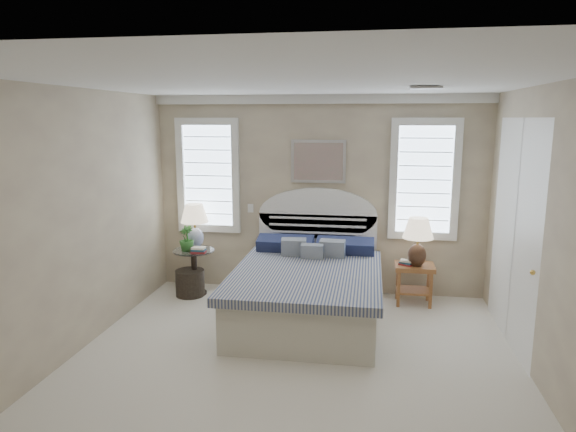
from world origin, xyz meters
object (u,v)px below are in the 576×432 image
Objects in this scene: nightstand_right at (414,275)px; lamp_right at (418,236)px; lamp_left at (195,221)px; bed at (308,287)px; floor_pot at (190,283)px; side_table_left at (194,267)px.

nightstand_right is 0.53m from lamp_right.
nightstand_right is 3.03m from lamp_left.
bed is 1.47m from nightstand_right.
floor_pot is 0.85m from lamp_left.
nightstand_right is at bearing 3.14° from floor_pot.
side_table_left is 1.19× the size of nightstand_right.
side_table_left is (-1.65, 0.59, 0.00)m from bed.
lamp_left is 0.97× the size of lamp_right.
lamp_left is (0.03, 0.20, 0.83)m from floor_pot.
bed is 4.29× the size of nightstand_right.
nightstand_right is at bearing -0.60° from lamp_left.
nightstand_right is at bearing 1.94° from side_table_left.
bed is 1.75m from side_table_left.
side_table_left is at bearing 55.53° from floor_pot.
side_table_left is 2.95m from nightstand_right.
floor_pot is at bearing -97.74° from lamp_left.
nightstand_right is at bearing 28.03° from bed.
bed is at bearing -19.74° from side_table_left.
lamp_right is at bearing -1.57° from lamp_left.
lamp_right reaches higher than nightstand_right.
lamp_left reaches higher than lamp_right.
floor_pot is (-2.99, -0.16, -0.21)m from nightstand_right.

